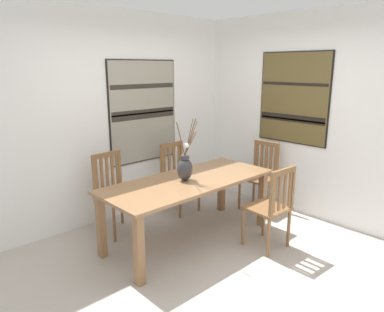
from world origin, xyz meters
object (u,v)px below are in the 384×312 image
(centerpiece_vase, at_px, (185,168))
(chair_0, at_px, (271,206))
(chair_1, at_px, (114,191))
(painting_on_side_wall, at_px, (294,98))
(dining_table, at_px, (189,188))
(painting_on_back_wall, at_px, (143,112))
(chair_3, at_px, (261,174))
(chair_2, at_px, (178,176))

(centerpiece_vase, bearing_deg, chair_0, -53.27)
(chair_0, height_order, chair_1, chair_1)
(chair_1, height_order, painting_on_side_wall, painting_on_side_wall)
(centerpiece_vase, bearing_deg, dining_table, -8.14)
(dining_table, relative_size, centerpiece_vase, 2.82)
(painting_on_back_wall, xyz_separation_m, painting_on_side_wall, (1.44, -1.45, 0.19))
(centerpiece_vase, bearing_deg, chair_3, 0.71)
(painting_on_side_wall, bearing_deg, chair_0, -156.03)
(centerpiece_vase, bearing_deg, painting_on_back_wall, 76.01)
(dining_table, height_order, chair_3, chair_3)
(dining_table, distance_m, chair_0, 0.94)
(dining_table, xyz_separation_m, painting_on_side_wall, (1.68, -0.26, 0.94))
(chair_0, bearing_deg, chair_3, 41.98)
(dining_table, height_order, chair_1, chair_1)
(chair_1, height_order, chair_3, chair_1)
(chair_2, distance_m, painting_on_side_wall, 1.90)
(chair_1, xyz_separation_m, painting_on_side_wall, (2.19, -1.06, 1.07))
(dining_table, bearing_deg, chair_0, -55.59)
(dining_table, xyz_separation_m, chair_3, (1.41, 0.03, -0.13))
(chair_0, xyz_separation_m, chair_3, (0.88, 0.80, 0.01))
(centerpiece_vase, xyz_separation_m, chair_1, (-0.46, 0.79, -0.38))
(centerpiece_vase, xyz_separation_m, chair_3, (1.46, 0.02, -0.39))
(dining_table, distance_m, chair_3, 1.42)
(centerpiece_vase, height_order, chair_0, centerpiece_vase)
(chair_0, xyz_separation_m, painting_on_back_wall, (-0.29, 1.96, 0.89))
(chair_1, bearing_deg, dining_table, -57.47)
(chair_0, xyz_separation_m, chair_1, (-1.04, 1.57, 0.02))
(chair_3, bearing_deg, chair_2, 140.24)
(dining_table, relative_size, painting_on_side_wall, 1.69)
(chair_1, bearing_deg, centerpiece_vase, -60.01)
(chair_3, distance_m, painting_on_side_wall, 1.14)
(centerpiece_vase, distance_m, painting_on_side_wall, 1.88)
(chair_0, distance_m, painting_on_back_wall, 2.17)
(centerpiece_vase, distance_m, painting_on_back_wall, 1.31)
(chair_0, height_order, chair_2, chair_2)
(chair_3, xyz_separation_m, painting_on_side_wall, (0.27, -0.28, 1.07))
(chair_3, distance_m, painting_on_back_wall, 1.87)
(chair_1, bearing_deg, painting_on_side_wall, -25.82)
(dining_table, height_order, chair_2, chair_2)
(chair_0, bearing_deg, painting_on_side_wall, 23.97)
(chair_2, height_order, chair_3, chair_3)
(chair_2, relative_size, chair_3, 1.00)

